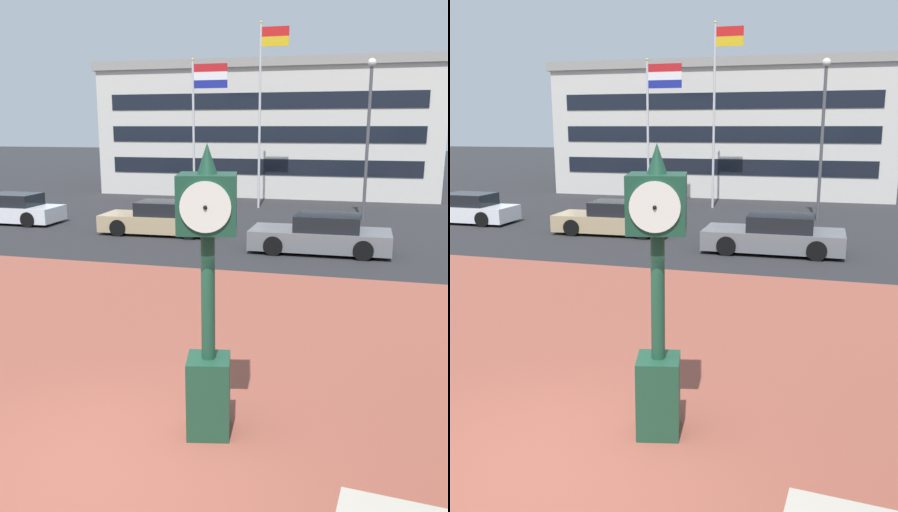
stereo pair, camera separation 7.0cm
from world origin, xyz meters
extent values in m
plane|color=#262628|center=(0.00, 0.00, 0.00)|extent=(200.00, 200.00, 0.00)
cube|color=brown|center=(0.00, 2.81, 0.00)|extent=(44.00, 13.63, 0.01)
cube|color=#19422D|center=(1.05, 1.05, 0.55)|extent=(0.68, 0.68, 1.10)
cylinder|color=#19422D|center=(1.05, 1.05, 1.95)|extent=(0.18, 0.18, 1.70)
cube|color=#19422D|center=(1.05, 1.05, 3.16)|extent=(0.86, 0.86, 0.72)
cylinder|color=silver|center=(0.97, 1.42, 3.16)|extent=(0.60, 0.16, 0.61)
sphere|color=black|center=(0.96, 1.44, 3.16)|extent=(0.05, 0.05, 0.05)
cylinder|color=silver|center=(1.13, 0.68, 3.16)|extent=(0.60, 0.16, 0.61)
sphere|color=black|center=(1.13, 0.67, 3.16)|extent=(0.05, 0.05, 0.05)
cone|color=#19422D|center=(1.05, 1.05, 3.71)|extent=(0.25, 0.25, 0.37)
cube|color=slate|center=(1.53, 12.78, 0.44)|extent=(4.60, 1.88, 0.64)
cube|color=black|center=(1.76, 12.78, 1.00)|extent=(2.12, 1.62, 0.56)
cylinder|color=black|center=(0.11, 11.90, 0.32)|extent=(0.64, 0.22, 0.64)
cylinder|color=black|center=(0.10, 13.66, 0.32)|extent=(0.64, 0.22, 0.64)
cylinder|color=black|center=(2.96, 11.91, 0.32)|extent=(0.64, 0.22, 0.64)
cylinder|color=black|center=(2.95, 13.66, 0.32)|extent=(0.64, 0.22, 0.64)
cube|color=tan|center=(-4.81, 14.53, 0.44)|extent=(4.60, 1.92, 0.64)
cube|color=black|center=(-4.58, 14.54, 1.00)|extent=(2.14, 1.60, 0.56)
cylinder|color=black|center=(-6.20, 13.66, 0.32)|extent=(0.65, 0.24, 0.64)
cylinder|color=black|center=(-6.24, 15.33, 0.32)|extent=(0.65, 0.24, 0.64)
cylinder|color=black|center=(-3.37, 13.74, 0.32)|extent=(0.65, 0.24, 0.64)
cylinder|color=black|center=(-3.42, 15.41, 0.32)|extent=(0.65, 0.24, 0.64)
cube|color=silver|center=(-12.03, 15.31, 0.44)|extent=(4.41, 1.78, 0.64)
cube|color=black|center=(-11.81, 15.31, 1.00)|extent=(2.03, 1.53, 0.56)
cylinder|color=black|center=(-13.40, 16.13, 0.32)|extent=(0.64, 0.22, 0.64)
cylinder|color=black|center=(-10.67, 14.49, 0.32)|extent=(0.64, 0.22, 0.64)
cylinder|color=black|center=(-10.67, 16.14, 0.32)|extent=(0.64, 0.22, 0.64)
cylinder|color=silver|center=(-5.93, 22.52, 3.67)|extent=(0.12, 0.12, 7.34)
sphere|color=gold|center=(-5.93, 22.52, 7.40)|extent=(0.14, 0.14, 0.14)
cube|color=red|center=(-4.99, 22.52, 6.99)|extent=(1.75, 0.02, 0.40)
cube|color=white|center=(-4.99, 22.52, 6.59)|extent=(1.75, 0.02, 0.40)
cube|color=navy|center=(-4.99, 22.52, 6.20)|extent=(1.75, 0.02, 0.40)
cylinder|color=silver|center=(-2.45, 22.52, 4.48)|extent=(0.12, 0.12, 8.95)
sphere|color=gold|center=(-2.45, 22.52, 9.01)|extent=(0.14, 0.14, 0.14)
cube|color=red|center=(-1.73, 22.52, 8.57)|extent=(1.32, 0.02, 0.45)
cube|color=gold|center=(-1.73, 22.52, 8.12)|extent=(1.32, 0.02, 0.45)
cube|color=beige|center=(-3.18, 33.91, 3.69)|extent=(20.16, 15.22, 7.37)
cube|color=gray|center=(-3.18, 33.91, 7.62)|extent=(20.56, 15.53, 0.50)
cube|color=black|center=(-3.18, 26.27, 1.84)|extent=(18.14, 0.04, 0.90)
cube|color=black|center=(-3.18, 26.27, 3.69)|extent=(18.14, 0.04, 0.90)
cube|color=black|center=(-3.18, 26.27, 5.53)|extent=(18.14, 0.04, 0.90)
cylinder|color=#4C4C51|center=(2.87, 19.81, 3.29)|extent=(0.14, 0.14, 6.59)
sphere|color=white|center=(2.87, 19.81, 6.74)|extent=(0.36, 0.36, 0.36)
camera|label=1|loc=(2.96, -5.51, 4.08)|focal=38.78mm
camera|label=2|loc=(3.02, -5.49, 4.08)|focal=38.78mm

